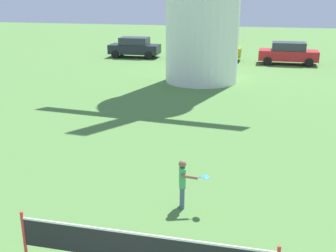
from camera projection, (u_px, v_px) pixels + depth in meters
name	position (u px, v px, depth m)	size (l,w,h in m)	color
tennis_net	(141.00, 249.00, 7.23)	(4.68, 0.06, 1.10)	red
player_far	(183.00, 181.00, 9.78)	(0.78, 0.40, 1.23)	slate
parked_car_black	(135.00, 47.00, 32.54)	(3.98, 1.98, 1.56)	#1E232D
parked_car_mustard	(212.00, 49.00, 31.22)	(4.45, 1.95, 1.56)	#999919
parked_car_red	(288.00, 53.00, 29.39)	(4.10, 1.88, 1.56)	red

